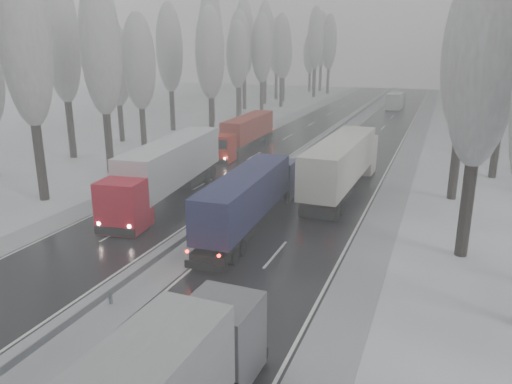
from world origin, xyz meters
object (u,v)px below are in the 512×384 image
Objects in this scene: truck_cream_box at (344,161)px; truck_red_white at (167,168)px; truck_blue_box at (252,194)px; truck_red_red at (245,131)px; box_truck_distant at (396,101)px.

truck_cream_box is 13.74m from truck_red_white.
truck_red_white reaches higher than truck_blue_box.
truck_red_red is (-9.69, 22.87, -0.10)m from truck_blue_box.
truck_red_white is (-10.22, -64.34, 1.05)m from box_truck_distant.
truck_red_white is at bearing -86.71° from truck_red_red.
truck_cream_box reaches higher than truck_red_white.
truck_cream_box is at bearing -85.43° from box_truck_distant.
box_truck_distant is (-1.70, 57.51, -1.08)m from truck_cream_box.
truck_red_white is at bearing -148.72° from truck_cream_box.
truck_blue_box is 0.85× the size of truck_cream_box.
truck_blue_box is 1.83× the size of box_truck_distant.
truck_red_red is at bearing -102.20° from box_truck_distant.
truck_red_white is (-7.94, 2.97, 0.36)m from truck_blue_box.
truck_red_white reaches higher than truck_red_red.
truck_red_white is 1.22× the size of truck_red_red.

